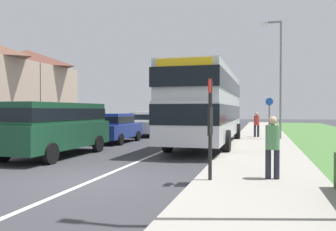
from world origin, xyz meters
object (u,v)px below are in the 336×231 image
object	(u,v)px
pedestrian_at_stop	(272,144)
street_lamp_mid	(279,72)
double_decker_bus	(208,103)
parked_car_white	(147,123)
bus_stop_sign	(210,122)
parked_car_grey	(165,121)
pedestrian_walking_away	(257,123)
parked_van_dark_green	(55,124)
cycle_route_sign	(269,117)
parked_car_blue	(114,127)

from	to	relation	value
pedestrian_at_stop	street_lamp_mid	size ratio (longest dim) A/B	0.24
double_decker_bus	parked_car_white	size ratio (longest dim) A/B	2.66
street_lamp_mid	bus_stop_sign	bearing A→B (deg)	-99.65
parked_car_grey	pedestrian_walking_away	size ratio (longest dim) A/B	2.52
parked_car_white	pedestrian_at_stop	size ratio (longest dim) A/B	2.49
parked_van_dark_green	pedestrian_at_stop	bearing A→B (deg)	-19.63
pedestrian_at_stop	cycle_route_sign	bearing A→B (deg)	89.21
parked_car_blue	parked_car_grey	size ratio (longest dim) A/B	0.97
parked_van_dark_green	parked_car_white	bearing A→B (deg)	89.50
double_decker_bus	cycle_route_sign	bearing A→B (deg)	50.37
parked_car_grey	parked_car_blue	bearing A→B (deg)	-90.75
parked_car_blue	parked_car_grey	bearing A→B (deg)	89.25
parked_car_white	parked_car_grey	size ratio (longest dim) A/B	0.99
parked_van_dark_green	bus_stop_sign	distance (m)	7.39
parked_car_blue	pedestrian_walking_away	xyz separation A→B (m)	(7.59, 4.64, 0.08)
double_decker_bus	street_lamp_mid	bearing A→B (deg)	46.66
parked_car_grey	pedestrian_at_stop	bearing A→B (deg)	-66.60
parked_car_blue	pedestrian_at_stop	size ratio (longest dim) A/B	2.45
parked_car_white	double_decker_bus	bearing A→B (deg)	-45.69
bus_stop_sign	street_lamp_mid	size ratio (longest dim) A/B	0.37
pedestrian_at_stop	bus_stop_sign	world-z (taller)	bus_stop_sign
double_decker_bus	pedestrian_at_stop	distance (m)	8.92
parked_car_white	pedestrian_walking_away	size ratio (longest dim) A/B	2.49
street_lamp_mid	pedestrian_at_stop	bearing A→B (deg)	-93.25
cycle_route_sign	parked_car_blue	bearing A→B (deg)	-157.62
parked_car_blue	double_decker_bus	bearing A→B (deg)	-3.00
parked_car_grey	street_lamp_mid	distance (m)	11.27
pedestrian_walking_away	bus_stop_sign	distance (m)	13.84
parked_van_dark_green	cycle_route_sign	distance (m)	12.32
parked_car_white	pedestrian_walking_away	bearing A→B (deg)	-1.91
parked_car_blue	parked_van_dark_green	bearing A→B (deg)	-88.69
double_decker_bus	pedestrian_walking_away	world-z (taller)	double_decker_bus
parked_car_grey	bus_stop_sign	distance (m)	20.20
double_decker_bus	street_lamp_mid	xyz separation A→B (m)	(3.59, 3.81, 1.90)
parked_car_grey	pedestrian_at_stop	xyz separation A→B (m)	(8.03, -18.56, 0.09)
parked_car_white	pedestrian_walking_away	xyz separation A→B (m)	(7.37, -0.25, 0.06)
parked_car_blue	bus_stop_sign	size ratio (longest dim) A/B	1.58
parked_car_grey	bus_stop_sign	xyz separation A→B (m)	(6.56, -19.09, 0.65)
bus_stop_sign	parked_car_grey	bearing A→B (deg)	108.97
parked_car_white	parked_car_grey	bearing A→B (deg)	91.08
parked_car_blue	street_lamp_mid	world-z (taller)	street_lamp_mid
cycle_route_sign	street_lamp_mid	world-z (taller)	street_lamp_mid
double_decker_bus	parked_car_white	xyz separation A→B (m)	(-5.04, 5.16, -1.22)
parked_car_white	cycle_route_sign	distance (m)	8.25
pedestrian_at_stop	parked_car_blue	bearing A→B (deg)	133.41
bus_stop_sign	pedestrian_at_stop	bearing A→B (deg)	19.89
double_decker_bus	pedestrian_walking_away	distance (m)	5.56
double_decker_bus	cycle_route_sign	distance (m)	4.86
parked_van_dark_green	parked_car_blue	world-z (taller)	parked_van_dark_green
cycle_route_sign	parked_car_grey	bearing A→B (deg)	141.58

